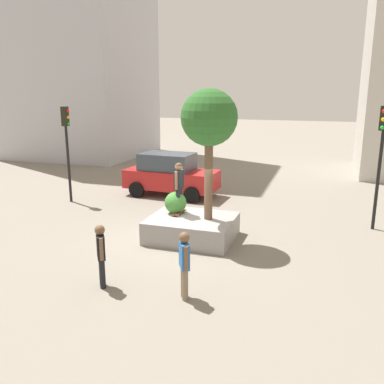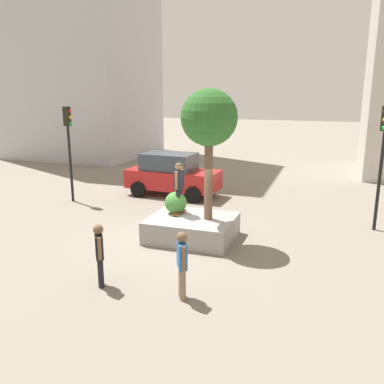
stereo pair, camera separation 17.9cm
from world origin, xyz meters
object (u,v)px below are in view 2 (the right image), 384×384
Objects in this scene: planter_ledge at (192,228)px; plaza_tree at (209,120)px; skateboarder at (179,184)px; skateboard at (179,212)px; passerby_with_bag at (99,251)px; traffic_light_median at (69,137)px; pedestrian_crossing at (182,261)px; sedan_parked at (172,174)px; traffic_light_corner at (383,147)px.

plaza_tree reaches higher than planter_ledge.
skateboarder is at bearing 157.16° from planter_ledge.
skateboard is 1.03m from skateboarder.
skateboarder is 4.47m from passerby_with_bag.
traffic_light_median reaches higher than pedestrian_crossing.
skateboard is 4.59m from pedestrian_crossing.
passerby_with_bag is (-1.10, -4.11, 0.60)m from planter_ledge.
passerby_with_bag is at bearing -97.23° from skateboarder.
pedestrian_crossing is (1.69, -4.26, 0.17)m from skateboard.
traffic_light_median is at bearing 157.31° from skateboarder.
traffic_light_median is 9.24m from passerby_with_bag.
pedestrian_crossing is at bearing -68.36° from skateboarder.
skateboarder reaches higher than planter_ledge.
traffic_light_corner reaches higher than sedan_parked.
skateboard is at bearing 157.16° from planter_ledge.
skateboarder is at bearing -156.73° from traffic_light_corner.
plaza_tree reaches higher than traffic_light_corner.
traffic_light_corner is (6.60, 2.84, 1.20)m from skateboarder.
pedestrian_crossing is (1.69, -4.26, -0.86)m from skateboarder.
planter_ledge is at bearing 105.77° from pedestrian_crossing.
skateboarder is 0.39× the size of sedan_parked.
plaza_tree is 2.45× the size of skateboarder.
planter_ledge is 1.69× the size of passerby_with_bag.
planter_ledge is 0.63× the size of sedan_parked.
planter_ledge is at bearing 74.98° from passerby_with_bag.
traffic_light_median reaches higher than skateboarder.
pedestrian_crossing is 2.24m from passerby_with_bag.
sedan_parked reaches higher than passerby_with_bag.
sedan_parked reaches higher than planter_ledge.
traffic_light_median is at bearing 159.10° from plaza_tree.
traffic_light_corner is (5.48, 3.04, -1.03)m from plaza_tree.
skateboarder is 1.04× the size of passerby_with_bag.
traffic_light_median is at bearing 157.31° from skateboard.
sedan_parked is at bearing 114.39° from skateboarder.
plaza_tree is 6.35m from traffic_light_corner.
traffic_light_median is at bearing 129.41° from passerby_with_bag.
skateboarder is at bearing -65.61° from sedan_parked.
planter_ledge is 1.66× the size of pedestrian_crossing.
sedan_parked is (-2.34, 5.17, 0.23)m from skateboard.
sedan_parked is (-2.34, 5.17, -0.81)m from skateboarder.
planter_ledge is 3.50× the size of skateboard.
traffic_light_median reaches higher than planter_ledge.
planter_ledge is at bearing -176.64° from plaza_tree.
planter_ledge is 0.67× the size of traffic_light_median.
planter_ledge is 4.23m from pedestrian_crossing.
traffic_light_corner is at bearing 23.27° from skateboard.
pedestrian_crossing is at bearing -74.23° from planter_ledge.
plaza_tree is 2.51m from skateboarder.
skateboarder is (-0.55, 0.23, 1.47)m from planter_ledge.
skateboarder reaches higher than pedestrian_crossing.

